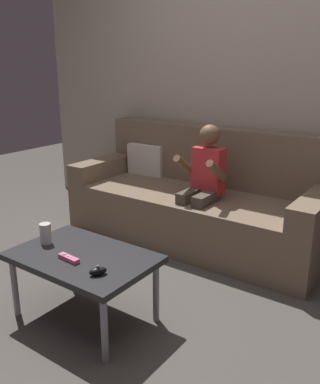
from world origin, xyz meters
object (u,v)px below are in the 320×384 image
couch (198,203)px  coffee_table (83,261)px  person_seated_on_couch (202,182)px  game_remote_pink_near_edge (69,258)px  nunchuk_black (98,271)px  soda_can (46,234)px

couch → coffee_table: size_ratio=2.63×
couch → person_seated_on_couch: 0.34m
couch → game_remote_pink_near_edge: bearing=-87.7°
couch → coffee_table: (0.07, -1.36, 0.05)m
nunchuk_black → soda_can: bearing=168.4°
game_remote_pink_near_edge → nunchuk_black: nunchuk_black is taller
person_seated_on_couch → couch: bearing=127.5°
couch → nunchuk_black: couch is taller
person_seated_on_couch → game_remote_pink_near_edge: 1.28m
couch → nunchuk_black: size_ratio=20.78×
soda_can → couch: bearing=81.2°
game_remote_pink_near_edge → person_seated_on_couch: bearing=86.1°
coffee_table → couch: bearing=92.8°
game_remote_pink_near_edge → soda_can: bearing=164.0°
couch → game_remote_pink_near_edge: 1.46m
coffee_table → nunchuk_black: size_ratio=7.91×
game_remote_pink_near_edge → soda_can: size_ratio=1.17×
person_seated_on_couch → game_remote_pink_near_edge: person_seated_on_couch is taller
nunchuk_black → person_seated_on_couch: bearing=96.7°
coffee_table → person_seated_on_couch: bearing=86.3°
person_seated_on_couch → coffee_table: person_seated_on_couch is taller
person_seated_on_couch → nunchuk_black: size_ratio=9.69×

